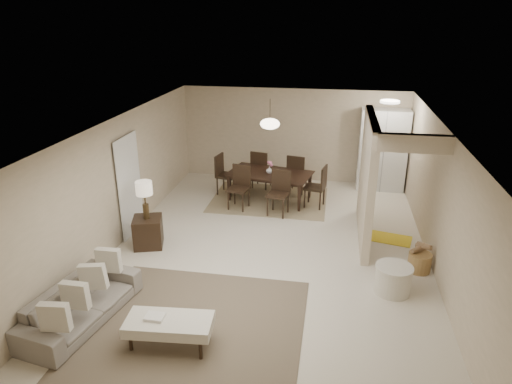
% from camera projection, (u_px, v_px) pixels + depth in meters
% --- Properties ---
extents(floor, '(9.00, 9.00, 0.00)m').
position_uv_depth(floor, '(268.00, 257.00, 8.66)').
color(floor, beige).
rests_on(floor, ground).
extents(ceiling, '(9.00, 9.00, 0.00)m').
position_uv_depth(ceiling, '(269.00, 128.00, 7.75)').
color(ceiling, white).
rests_on(ceiling, back_wall).
extents(back_wall, '(6.00, 0.00, 6.00)m').
position_uv_depth(back_wall, '(293.00, 135.00, 12.33)').
color(back_wall, tan).
rests_on(back_wall, floor).
extents(left_wall, '(0.00, 9.00, 9.00)m').
position_uv_depth(left_wall, '(113.00, 186.00, 8.69)').
color(left_wall, tan).
rests_on(left_wall, floor).
extents(right_wall, '(0.00, 9.00, 9.00)m').
position_uv_depth(right_wall, '(443.00, 208.00, 7.72)').
color(right_wall, tan).
rests_on(right_wall, floor).
extents(partition, '(0.15, 2.50, 2.50)m').
position_uv_depth(partition, '(367.00, 179.00, 9.06)').
color(partition, tan).
rests_on(partition, floor).
extents(doorway, '(0.04, 0.90, 2.04)m').
position_uv_depth(doorway, '(129.00, 187.00, 9.32)').
color(doorway, black).
rests_on(doorway, floor).
extents(pantry_cabinet, '(1.20, 0.55, 2.10)m').
position_uv_depth(pantry_cabinet, '(383.00, 150.00, 11.70)').
color(pantry_cabinet, silver).
rests_on(pantry_cabinet, floor).
extents(flush_light, '(0.44, 0.44, 0.05)m').
position_uv_depth(flush_light, '(390.00, 102.00, 10.32)').
color(flush_light, white).
rests_on(flush_light, ceiling).
extents(living_rug, '(3.20, 3.20, 0.01)m').
position_uv_depth(living_rug, '(191.00, 332.00, 6.61)').
color(living_rug, brown).
rests_on(living_rug, floor).
extents(sofa, '(2.12, 1.12, 0.59)m').
position_uv_depth(sofa, '(81.00, 304.00, 6.78)').
color(sofa, slate).
rests_on(sofa, floor).
extents(ottoman_bench, '(1.23, 0.64, 0.43)m').
position_uv_depth(ottoman_bench, '(169.00, 325.00, 6.25)').
color(ottoman_bench, beige).
rests_on(ottoman_bench, living_rug).
extents(side_table, '(0.68, 0.68, 0.60)m').
position_uv_depth(side_table, '(148.00, 232.00, 9.00)').
color(side_table, black).
rests_on(side_table, floor).
extents(table_lamp, '(0.32, 0.32, 0.76)m').
position_uv_depth(table_lamp, '(144.00, 191.00, 8.68)').
color(table_lamp, '#44341D').
rests_on(table_lamp, side_table).
extents(round_pouf, '(0.61, 0.61, 0.47)m').
position_uv_depth(round_pouf, '(393.00, 279.00, 7.51)').
color(round_pouf, beige).
rests_on(round_pouf, floor).
extents(wicker_basket, '(0.49, 0.49, 0.34)m').
position_uv_depth(wicker_basket, '(419.00, 262.00, 8.15)').
color(wicker_basket, olive).
rests_on(wicker_basket, floor).
extents(dining_rug, '(2.80, 2.10, 0.01)m').
position_uv_depth(dining_rug, '(269.00, 200.00, 11.33)').
color(dining_rug, '#7F704E').
rests_on(dining_rug, floor).
extents(dining_table, '(2.17, 1.48, 0.70)m').
position_uv_depth(dining_table, '(269.00, 187.00, 11.21)').
color(dining_table, black).
rests_on(dining_table, dining_rug).
extents(dining_chairs, '(2.78, 2.23, 1.03)m').
position_uv_depth(dining_chairs, '(269.00, 180.00, 11.15)').
color(dining_chairs, black).
rests_on(dining_chairs, dining_rug).
extents(vase, '(0.18, 0.18, 0.17)m').
position_uv_depth(vase, '(269.00, 170.00, 11.05)').
color(vase, white).
rests_on(vase, dining_table).
extents(yellow_mat, '(0.95, 0.70, 0.01)m').
position_uv_depth(yellow_mat, '(390.00, 238.00, 9.38)').
color(yellow_mat, yellow).
rests_on(yellow_mat, floor).
extents(pendant_light, '(0.46, 0.46, 0.71)m').
position_uv_depth(pendant_light, '(270.00, 124.00, 10.64)').
color(pendant_light, '#44341D').
rests_on(pendant_light, ceiling).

